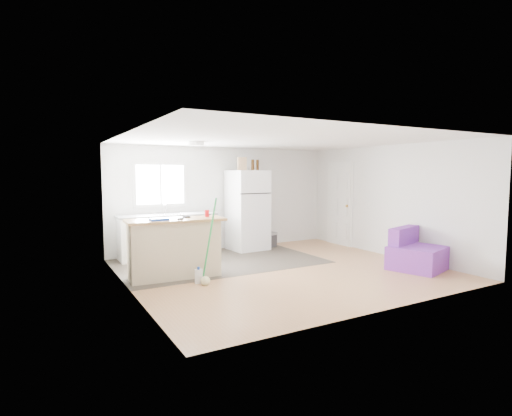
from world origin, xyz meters
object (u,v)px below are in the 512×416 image
at_px(cardboard_box, 242,164).
at_px(bottle_right, 257,165).
at_px(purple_seat, 415,254).
at_px(red_cup, 207,213).
at_px(mop, 206,270).
at_px(cleaner_jug, 199,276).
at_px(bottle_left, 253,165).
at_px(peninsula, 175,248).
at_px(refrigerator, 248,210).
at_px(kitchen_cabinets, 168,235).
at_px(cooler, 266,240).
at_px(blue_tray, 159,219).

bearing_deg(cardboard_box, bottle_right, -0.78).
relative_size(purple_seat, red_cup, 9.50).
bearing_deg(mop, cleaner_jug, 109.07).
height_order(purple_seat, cardboard_box, cardboard_box).
height_order(mop, bottle_left, bottle_left).
height_order(bottle_left, bottle_right, same).
relative_size(peninsula, mop, 1.20).
xyz_separation_m(bottle_left, bottle_right, (0.16, 0.05, 0.00)).
bearing_deg(refrigerator, peninsula, -148.40).
bearing_deg(purple_seat, bottle_right, 99.23).
distance_m(kitchen_cabinets, cooler, 2.43).
bearing_deg(cardboard_box, cleaner_jug, -131.63).
bearing_deg(bottle_right, kitchen_cabinets, 177.31).
distance_m(blue_tray, cardboard_box, 3.11).
xyz_separation_m(mop, bottle_right, (2.24, 2.28, 1.76)).
relative_size(purple_seat, mop, 0.80).
xyz_separation_m(red_cup, blue_tray, (-0.91, -0.12, -0.04)).
height_order(cooler, cleaner_jug, cooler).
xyz_separation_m(cooler, cardboard_box, (-0.66, -0.02, 1.83)).
height_order(refrigerator, cooler, refrigerator).
height_order(cooler, blue_tray, blue_tray).
bearing_deg(red_cup, blue_tray, -172.40).
bearing_deg(kitchen_cabinets, mop, -91.24).
height_order(peninsula, purple_seat, peninsula).
distance_m(cooler, red_cup, 2.84).
relative_size(kitchen_cabinets, mop, 1.47).
bearing_deg(bottle_left, purple_seat, -61.19).
height_order(cleaner_jug, bottle_left, bottle_left).
height_order(kitchen_cabinets, red_cup, kitchen_cabinets).
bearing_deg(purple_seat, kitchen_cabinets, 121.36).
distance_m(cooler, blue_tray, 3.63).
bearing_deg(purple_seat, bottle_left, 101.81).
relative_size(peninsula, refrigerator, 0.91).
bearing_deg(kitchen_cabinets, cleaner_jug, -93.64).
bearing_deg(refrigerator, kitchen_cabinets, 173.90).
bearing_deg(kitchen_cabinets, refrigerator, -1.54).
relative_size(refrigerator, cooler, 3.39).
relative_size(kitchen_cabinets, purple_seat, 1.83).
bearing_deg(bottle_right, refrigerator, 175.47).
distance_m(kitchen_cabinets, purple_seat, 5.01).
height_order(blue_tray, cardboard_box, cardboard_box).
xyz_separation_m(peninsula, cardboard_box, (2.15, 1.61, 1.50)).
relative_size(mop, blue_tray, 4.72).
bearing_deg(red_cup, purple_seat, -25.35).
bearing_deg(peninsula, refrigerator, 38.88).
height_order(purple_seat, blue_tray, blue_tray).
bearing_deg(refrigerator, red_cup, -140.34).
xyz_separation_m(purple_seat, red_cup, (-3.51, 1.66, 0.80)).
height_order(cardboard_box, bottle_left, cardboard_box).
xyz_separation_m(refrigerator, cooler, (0.51, 0.00, -0.75)).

